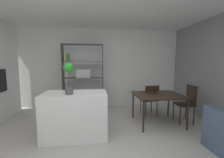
{
  "coord_description": "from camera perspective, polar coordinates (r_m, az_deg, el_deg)",
  "views": [
    {
      "loc": [
        0.03,
        -2.46,
        1.56
      ],
      "look_at": [
        0.39,
        0.64,
        1.2
      ],
      "focal_mm": 23.08,
      "sensor_mm": 36.0,
      "label": 1
    }
  ],
  "objects": [
    {
      "name": "dining_chair_window_side",
      "position": [
        4.27,
        27.76,
        -7.46
      ],
      "size": [
        0.45,
        0.47,
        0.98
      ],
      "rotation": [
        0.0,
        0.0,
        -1.67
      ],
      "color": "black",
      "rests_on": "ground_plane"
    },
    {
      "name": "back_partition",
      "position": [
        5.16,
        -7.03,
        4.24
      ],
      "size": [
        6.16,
        0.06,
        2.72
      ],
      "primitive_type": "cube",
      "color": "white",
      "rests_on": "ground_plane"
    },
    {
      "name": "dining_chair_far",
      "position": [
        4.37,
        14.97,
        -7.13
      ],
      "size": [
        0.45,
        0.45,
        0.91
      ],
      "rotation": [
        0.0,
        0.0,
        3.24
      ],
      "color": "black",
      "rests_on": "ground_plane"
    },
    {
      "name": "potted_plant_on_island",
      "position": [
        2.92,
        -16.84,
        1.26
      ],
      "size": [
        0.18,
        0.18,
        0.62
      ],
      "color": "#4C4C51",
      "rests_on": "kitchen_island"
    },
    {
      "name": "kitchen_island",
      "position": [
        3.21,
        -14.21,
        -13.52
      ],
      "size": [
        1.29,
        0.72,
        0.94
      ],
      "primitive_type": "cube",
      "color": "white",
      "rests_on": "ground_plane"
    },
    {
      "name": "open_bookshelf",
      "position": [
        4.79,
        -12.25,
        0.03
      ],
      "size": [
        1.29,
        0.33,
        2.14
      ],
      "color": "#4C4C51",
      "rests_on": "ground_plane"
    },
    {
      "name": "dining_table",
      "position": [
        3.86,
        17.8,
        -6.8
      ],
      "size": [
        1.17,
        1.0,
        0.76
      ],
      "color": "black",
      "rests_on": "ground_plane"
    },
    {
      "name": "ground_plane",
      "position": [
        2.91,
        -6.88,
        -25.9
      ],
      "size": [
        8.45,
        8.45,
        0.0
      ],
      "primitive_type": "plane",
      "color": "beige"
    }
  ]
}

